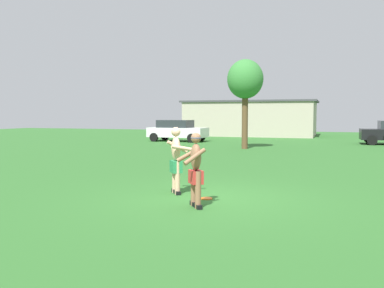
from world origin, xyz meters
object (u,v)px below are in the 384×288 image
player_with_cap (196,167)px  tree_left_field (245,81)px  player_in_green (176,159)px  frisbee (206,198)px  car_white_mid_lot (177,130)px

player_with_cap → tree_left_field: 15.64m
player_with_cap → player_in_green: (-0.95, 1.29, 0.01)m
player_in_green → frisbee: (0.92, -0.39, -0.87)m
player_with_cap → tree_left_field: bearing=97.9°
car_white_mid_lot → tree_left_field: (6.10, -4.85, 3.10)m
frisbee → player_with_cap: bearing=-88.0°
player_with_cap → player_in_green: 1.60m
player_with_cap → frisbee: player_with_cap is taller
player_in_green → tree_left_field: size_ratio=0.33×
player_with_cap → car_white_mid_lot: size_ratio=0.37×
frisbee → player_in_green: bearing=156.8°
player_with_cap → frisbee: 1.24m
player_with_cap → player_in_green: size_ratio=0.96×
frisbee → tree_left_field: 14.97m
tree_left_field → player_in_green: bearing=-85.2°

